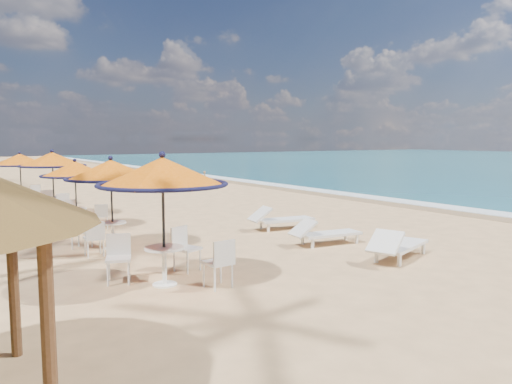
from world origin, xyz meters
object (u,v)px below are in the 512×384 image
Objects in this scene: lounger_mid at (323,232)px; station_2 at (75,177)px; lounger_near at (397,245)px; station_0 at (165,188)px; station_1 at (108,178)px; station_3 at (52,168)px; station_4 at (20,165)px; lounger_far at (279,218)px.

station_2 is at bearing 135.79° from lounger_mid.
station_0 is at bearing 148.93° from lounger_near.
station_1 is 6.49m from station_3.
station_1 is 1.09× the size of station_2.
lounger_near is 2.26m from lounger_mid.
station_2 is at bearing 88.75° from station_1.
station_3 reaches higher than lounger_mid.
station_3 is at bearing 96.13° from lounger_near.
lounger_near is at bearing -74.03° from lounger_mid.
station_1 is 1.17× the size of lounger_mid.
station_3 is 1.19× the size of lounger_mid.
lounger_near is (5.29, -1.17, -1.53)m from station_0.
station_1 is at bearing 88.79° from station_0.
station_2 is (0.08, 3.60, -0.22)m from station_1.
station_1 is 10.12m from station_4.
lounger_far is at bearing -1.84° from station_1.
station_0 is 5.63m from lounger_near.
station_2 is 6.53m from station_4.
lounger_mid is (4.83, -6.27, -1.28)m from station_2.
station_2 is 0.97× the size of lounger_near.
station_4 is at bearing 92.35° from lounger_near.
station_1 reaches higher than lounger_near.
station_2 is at bearing -84.68° from station_4.
lounger_near is (5.21, -4.91, -1.47)m from station_1.
lounger_near is (5.13, -8.51, -1.25)m from station_2.
station_1 is at bearing -87.02° from station_4.
station_2 is 1.02× the size of lounger_far.
station_0 is 13.85m from station_4.
station_0 is at bearing -137.41° from lounger_far.
lounger_mid is at bearing -89.71° from lounger_far.
station_0 is 10.22m from station_3.
station_1 is (0.08, 3.73, -0.06)m from station_0.
station_1 is 5.50m from lounger_far.
station_3 is 1.06× the size of station_4.
station_4 reaches higher than lounger_mid.
station_4 is at bearing 97.84° from station_3.
lounger_far is at bearing -35.92° from station_2.
lounger_far is (5.82, -10.27, -1.41)m from station_4.
lounger_mid is 2.53m from lounger_far.
lounger_near is at bearing -12.49° from station_0.
lounger_far is at bearing -60.48° from station_4.
station_4 reaches higher than lounger_near.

